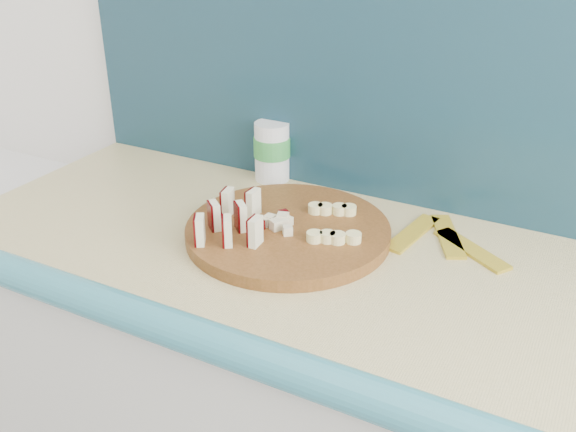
# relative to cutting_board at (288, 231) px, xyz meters

# --- Properties ---
(cutting_board) EXTENTS (0.51, 0.51, 0.02)m
(cutting_board) POSITION_rel_cutting_board_xyz_m (0.00, 0.00, 0.00)
(cutting_board) COLOR #4E2E10
(cutting_board) RESTS_ON kitchen_counter
(apple_wedges) EXTENTS (0.14, 0.18, 0.05)m
(apple_wedges) POSITION_rel_cutting_board_xyz_m (-0.08, -0.07, 0.04)
(apple_wedges) COLOR #F0EBC0
(apple_wedges) RESTS_ON cutting_board
(apple_chunks) EXTENTS (0.06, 0.06, 0.02)m
(apple_chunks) POSITION_rel_cutting_board_xyz_m (-0.02, -0.01, 0.02)
(apple_chunks) COLOR beige
(apple_chunks) RESTS_ON cutting_board
(banana_slices) EXTENTS (0.14, 0.16, 0.02)m
(banana_slices) POSITION_rel_cutting_board_xyz_m (0.08, 0.03, 0.02)
(banana_slices) COLOR #EEE291
(banana_slices) RESTS_ON cutting_board
(canister) EXTENTS (0.08, 0.08, 0.13)m
(canister) POSITION_rel_cutting_board_xyz_m (-0.16, 0.23, 0.06)
(canister) COLOR silver
(canister) RESTS_ON kitchen_counter
(banana_peel) EXTENTS (0.22, 0.19, 0.01)m
(banana_peel) POSITION_rel_cutting_board_xyz_m (0.26, 0.12, -0.01)
(banana_peel) COLOR gold
(banana_peel) RESTS_ON kitchen_counter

